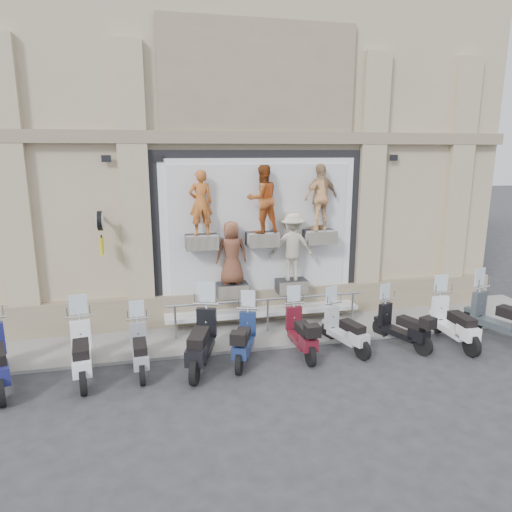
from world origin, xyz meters
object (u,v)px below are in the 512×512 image
object	(u,v)px
guard_rail	(268,316)
scooter_f	(301,323)
scooter_g	(346,321)
scooter_b	(81,341)
scooter_c	(139,340)
scooter_i	(455,313)
scooter_h	(402,318)
clock_sign_bracket	(101,227)
scooter_j	(503,308)
scooter_d	(201,330)
scooter_e	(244,330)

from	to	relation	value
guard_rail	scooter_f	distance (m)	1.41
scooter_g	scooter_b	bearing A→B (deg)	165.43
scooter_c	scooter_i	size ratio (longest dim) A/B	0.88
scooter_h	scooter_i	size ratio (longest dim) A/B	0.90
clock_sign_bracket	scooter_i	size ratio (longest dim) A/B	0.53
scooter_j	scooter_b	bearing A→B (deg)	159.97
scooter_f	scooter_g	xyz separation A→B (m)	(1.07, -0.02, -0.03)
scooter_d	scooter_i	distance (m)	5.98
scooter_d	scooter_e	size ratio (longest dim) A/B	1.18
scooter_g	scooter_h	world-z (taller)	scooter_h
scooter_h	scooter_f	bearing A→B (deg)	156.90
scooter_c	scooter_e	bearing A→B (deg)	-4.12
scooter_f	scooter_h	size ratio (longest dim) A/B	1.04
scooter_f	scooter_i	bearing A→B (deg)	-5.35
guard_rail	scooter_i	xyz separation A→B (m)	(4.15, -1.63, 0.31)
scooter_f	scooter_g	bearing A→B (deg)	-1.68
scooter_i	scooter_h	bearing A→B (deg)	172.62
clock_sign_bracket	scooter_j	xyz separation A→B (m)	(9.32, -2.17, -1.97)
scooter_e	scooter_f	distance (m)	1.33
scooter_c	scooter_f	world-z (taller)	scooter_f
scooter_h	clock_sign_bracket	bearing A→B (deg)	144.22
scooter_j	scooter_g	bearing A→B (deg)	156.25
scooter_c	scooter_f	xyz separation A→B (m)	(3.55, 0.06, 0.03)
scooter_b	scooter_i	distance (m)	8.40
scooter_c	scooter_i	distance (m)	7.27
guard_rail	scooter_b	size ratio (longest dim) A/B	2.60
scooter_d	scooter_e	distance (m)	0.96
guard_rail	scooter_i	distance (m)	4.47
clock_sign_bracket	scooter_d	world-z (taller)	clock_sign_bracket
scooter_e	scooter_i	bearing A→B (deg)	17.80
clock_sign_bracket	scooter_b	size ratio (longest dim) A/B	0.52
scooter_d	scooter_i	bearing A→B (deg)	15.73
guard_rail	scooter_h	bearing A→B (deg)	-26.50
scooter_f	scooter_g	world-z (taller)	scooter_f
guard_rail	clock_sign_bracket	bearing A→B (deg)	173.16
clock_sign_bracket	scooter_f	world-z (taller)	clock_sign_bracket
scooter_d	scooter_g	bearing A→B (deg)	19.68
scooter_g	scooter_f	bearing A→B (deg)	163.32
scooter_g	scooter_j	distance (m)	3.93
scooter_f	guard_rail	bearing A→B (deg)	108.17
scooter_d	scooter_g	size ratio (longest dim) A/B	1.23
scooter_i	scooter_j	size ratio (longest dim) A/B	0.93
scooter_d	scooter_h	bearing A→B (deg)	17.63
scooter_e	scooter_f	xyz separation A→B (m)	(1.33, 0.07, 0.00)
scooter_h	scooter_d	bearing A→B (deg)	160.45
scooter_f	scooter_j	world-z (taller)	scooter_j
scooter_e	scooter_i	xyz separation A→B (m)	(5.04, -0.25, 0.06)
scooter_c	scooter_e	xyz separation A→B (m)	(2.22, -0.01, 0.03)
scooter_g	scooter_i	xyz separation A→B (m)	(2.64, -0.29, 0.09)
scooter_i	scooter_f	bearing A→B (deg)	176.23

